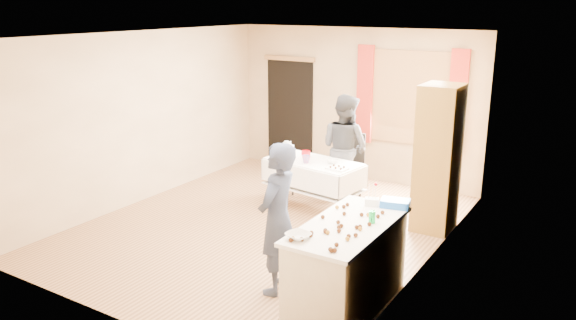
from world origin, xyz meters
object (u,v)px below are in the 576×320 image
Objects in this scene: party_table at (314,180)px; cabinet at (438,159)px; counter at (347,266)px; girl at (278,219)px; chair at (349,176)px; woman at (345,148)px.

cabinet is at bearing 14.93° from party_table.
cabinet is 1.29× the size of counter.
counter is 2.82m from party_table.
party_table is 2.54m from girl.
girl is (0.89, -2.35, 0.37)m from party_table.
cabinet is 2.04× the size of chair.
cabinet is 1.63m from woman.
girl reaches higher than chair.
party_table is (-1.67, 2.28, -0.01)m from counter.
cabinet is 2.56m from counter.
chair is 0.64m from woman.
girl is (0.75, -3.30, 0.53)m from chair.
counter is 0.94× the size of girl.
cabinet is at bearing -32.76° from chair.
girl reaches higher than counter.
party_table is (-1.77, -0.22, -0.55)m from cabinet.
chair is at bearing 89.46° from party_table.
party_table is 0.92× the size of girl.
cabinet is at bearing 155.14° from girl.
chair is 0.59× the size of girl.
cabinet is 1.31× the size of party_table.
chair is at bearing 115.41° from counter.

